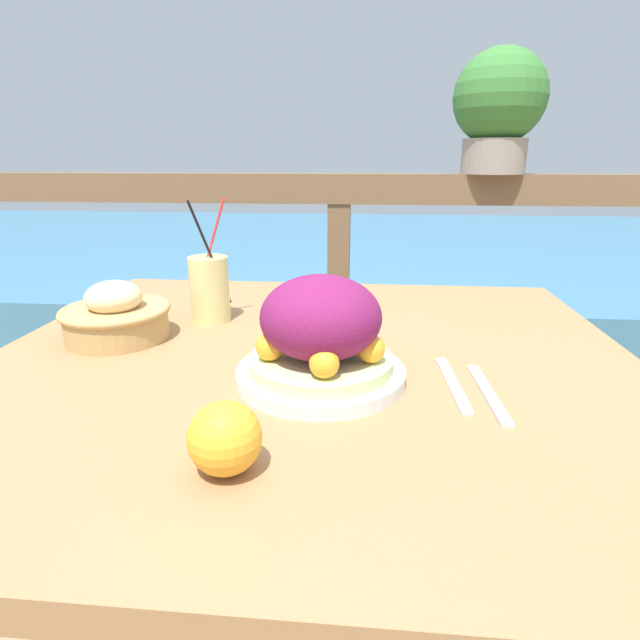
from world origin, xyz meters
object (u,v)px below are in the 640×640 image
object	(u,v)px
drink_glass	(210,289)
potted_plant	(499,106)
salad_plate	(321,337)
bread_basket	(116,316)

from	to	relation	value
drink_glass	potted_plant	bearing A→B (deg)	44.96
salad_plate	bread_basket	distance (m)	0.41
drink_glass	bread_basket	world-z (taller)	drink_glass
drink_glass	bread_basket	distance (m)	0.18
salad_plate	potted_plant	size ratio (longest dim) A/B	0.71
salad_plate	drink_glass	world-z (taller)	drink_glass
salad_plate	drink_glass	bearing A→B (deg)	132.89
salad_plate	bread_basket	size ratio (longest dim) A/B	1.30
bread_basket	potted_plant	distance (m)	1.21
potted_plant	salad_plate	bearing A→B (deg)	-114.76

